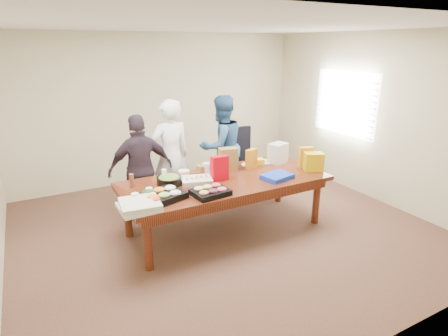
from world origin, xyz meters
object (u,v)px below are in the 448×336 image
salad_bowl (169,181)px  sheet_cake (197,181)px  office_chair (244,165)px  conference_table (225,205)px  person_center (171,157)px  person_right (221,146)px

salad_bowl → sheet_cake: bearing=-19.3°
salad_bowl → office_chair: bearing=25.3°
office_chair → sheet_cake: size_ratio=2.83×
conference_table → office_chair: size_ratio=2.52×
person_center → salad_bowl: bearing=62.2°
person_center → sheet_cake: bearing=85.0°
salad_bowl → person_right: bearing=37.8°
person_center → person_right: size_ratio=1.02×
office_chair → person_right: 0.49m
conference_table → person_right: person_right is taller
sheet_cake → person_center: bearing=107.0°
person_center → salad_bowl: person_center is taller
person_right → salad_bowl: person_right is taller
office_chair → person_center: size_ratio=0.64×
conference_table → person_center: person_center is taller
office_chair → person_right: size_ratio=0.65×
person_right → salad_bowl: (-1.31, -1.02, -0.05)m
office_chair → sheet_cake: bearing=-142.3°
person_center → sheet_cake: 0.92m
conference_table → sheet_cake: sheet_cake is taller
office_chair → sheet_cake: (-1.27, -0.88, 0.23)m
person_right → conference_table: bearing=55.8°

